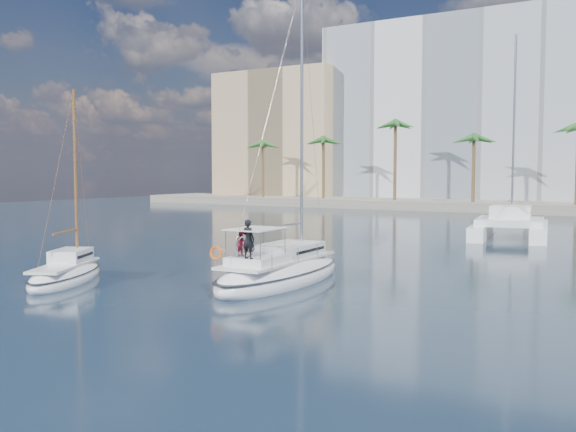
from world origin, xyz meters
The scene contains 10 objects.
ground centered at (0.00, 0.00, 0.00)m, with size 160.00×160.00×0.00m, color black.
quay centered at (0.00, 61.00, 0.60)m, with size 120.00×14.00×1.20m, color gray.
building_modern centered at (-12.00, 73.00, 14.00)m, with size 42.00×16.00×28.00m, color silver.
building_tan_left centered at (-42.00, 69.00, 11.00)m, with size 22.00×14.00×22.00m, color tan.
palm_left centered at (-34.00, 57.00, 10.28)m, with size 3.60×3.60×12.30m.
palm_centre centered at (0.00, 57.00, 10.28)m, with size 3.60×3.60×12.30m.
main_sloop centered at (0.27, -1.37, 0.49)m, with size 3.72×10.35×15.16m.
small_sloop centered at (-8.46, -6.47, 0.38)m, with size 4.98×6.99×9.73m.
catamaran centered at (4.99, 25.41, 1.12)m, with size 7.10×11.67×16.11m.
seagull centered at (-7.97, 4.81, 0.39)m, with size 0.93×0.40×0.17m.
Camera 1 is at (15.97, -26.70, 5.22)m, focal length 40.00 mm.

